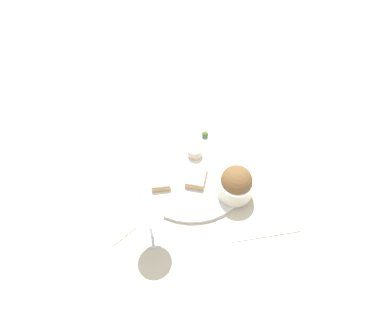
% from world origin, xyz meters
% --- Properties ---
extents(ground_plane, '(4.00, 4.00, 0.00)m').
position_xyz_m(ground_plane, '(0.00, 0.00, 0.00)').
color(ground_plane, beige).
extents(dinner_plate, '(0.35, 0.35, 0.01)m').
position_xyz_m(dinner_plate, '(0.00, 0.00, 0.01)').
color(dinner_plate, white).
rests_on(dinner_plate, ground_plane).
extents(salad_bowl, '(0.10, 0.10, 0.10)m').
position_xyz_m(salad_bowl, '(-0.05, -0.14, 0.06)').
color(salad_bowl, silver).
rests_on(salad_bowl, dinner_plate).
extents(sauce_ramekin, '(0.05, 0.05, 0.03)m').
position_xyz_m(sauce_ramekin, '(0.05, 0.01, 0.03)').
color(sauce_ramekin, beige).
rests_on(sauce_ramekin, dinner_plate).
extents(cheese_toast_near, '(0.09, 0.08, 0.03)m').
position_xyz_m(cheese_toast_near, '(-0.07, 0.08, 0.03)').
color(cheese_toast_near, tan).
rests_on(cheese_toast_near, dinner_plate).
extents(cheese_toast_far, '(0.08, 0.06, 0.03)m').
position_xyz_m(cheese_toast_far, '(-0.03, -0.02, 0.03)').
color(cheese_toast_far, tan).
rests_on(cheese_toast_far, dinner_plate).
extents(wine_glass, '(0.09, 0.09, 0.15)m').
position_xyz_m(wine_glass, '(-0.23, 0.05, 0.10)').
color(wine_glass, silver).
rests_on(wine_glass, ground_plane).
extents(garnish, '(0.02, 0.02, 0.02)m').
position_xyz_m(garnish, '(0.13, -0.01, 0.02)').
color(garnish, '#477533').
rests_on(garnish, dinner_plate).
extents(napkin, '(0.17, 0.18, 0.01)m').
position_xyz_m(napkin, '(-0.20, 0.16, 0.00)').
color(napkin, beige).
rests_on(napkin, ground_plane).
extents(fork, '(0.09, 0.18, 0.01)m').
position_xyz_m(fork, '(-0.15, -0.24, 0.00)').
color(fork, silver).
rests_on(fork, ground_plane).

